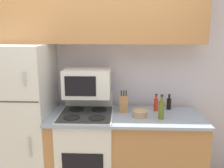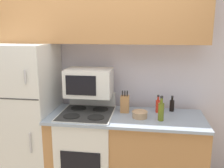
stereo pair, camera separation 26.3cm
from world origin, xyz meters
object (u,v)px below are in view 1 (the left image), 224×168
refrigerator (21,118)px  knife_block (124,103)px  stove (87,151)px  bowl (140,113)px  bottle_olive_oil (161,109)px  bottle_hot_sauce (156,104)px  microwave (87,83)px  bottle_soy_sauce (169,103)px

refrigerator → knife_block: bearing=3.0°
stove → bowl: 0.76m
stove → bowl: size_ratio=6.38×
bottle_olive_oil → bottle_hot_sauce: (-0.02, 0.25, -0.02)m
bottle_olive_oil → microwave: bearing=164.3°
stove → bottle_hot_sauce: 0.95m
microwave → bottle_soy_sauce: microwave is taller
knife_block → stove: bearing=-165.2°
refrigerator → knife_block: 1.18m
microwave → bowl: (0.58, -0.17, -0.29)m
stove → bowl: (0.59, -0.05, 0.47)m
knife_block → bottle_olive_oil: bottle_olive_oil is taller
bottle_soy_sauce → knife_block: bearing=-167.9°
stove → microwave: size_ratio=2.09×
microwave → bottle_olive_oil: bearing=-15.7°
refrigerator → bowl: 1.35m
stove → bottle_hot_sauce: size_ratio=5.40×
bowl → bottle_hot_sauce: bearing=45.8°
bowl → refrigerator: bearing=176.0°
refrigerator → bowl: (1.34, -0.09, 0.11)m
knife_block → bottle_soy_sauce: size_ratio=1.39×
knife_block → bottle_hot_sauce: (0.37, 0.05, -0.02)m
knife_block → bottle_olive_oil: bearing=-27.8°
refrigerator → knife_block: (1.17, 0.06, 0.17)m
bottle_hot_sauce → bowl: bearing=-134.2°
knife_block → bottle_olive_oil: size_ratio=0.96×
refrigerator → bottle_soy_sauce: refrigerator is taller
microwave → knife_block: size_ratio=2.06×
bowl → bottle_soy_sauce: (0.35, 0.27, 0.03)m
bottle_olive_oil → bottle_soy_sauce: bearing=66.7°
bottle_olive_oil → bottle_hot_sauce: 0.25m
microwave → bottle_hot_sauce: size_ratio=2.59×
bowl → bottle_hot_sauce: (0.19, 0.20, 0.04)m
bottle_hot_sauce → bottle_olive_oil: bearing=-84.9°
bottle_soy_sauce → bottle_hot_sauce: bearing=-157.0°
stove → microwave: (0.00, 0.13, 0.76)m
knife_block → bottle_olive_oil: 0.44m
refrigerator → microwave: size_ratio=3.23×
stove → knife_block: knife_block is taller
knife_block → bowl: knife_block is taller
bottle_olive_oil → knife_block: bearing=152.2°
bottle_hot_sauce → refrigerator: bearing=-176.0°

